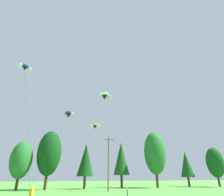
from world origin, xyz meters
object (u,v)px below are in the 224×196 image
(utility_pole, at_px, (108,161))
(parafoil_kite_low_lime_white, at_px, (95,126))
(kite_flyer_near, at_px, (31,194))
(parafoil_kite_mid_white, at_px, (105,96))
(parafoil_kite_far_purple, at_px, (68,114))
(parafoil_kite_high_blue_white, at_px, (25,67))
(kite_flyer_mid, at_px, (127,188))

(utility_pole, height_order, parafoil_kite_low_lime_white, parafoil_kite_low_lime_white)
(utility_pole, distance_m, kite_flyer_near, 19.85)
(parafoil_kite_mid_white, bearing_deg, parafoil_kite_far_purple, -140.39)
(parafoil_kite_mid_white, relative_size, parafoil_kite_low_lime_white, 1.12)
(parafoil_kite_high_blue_white, xyz_separation_m, parafoil_kite_low_lime_white, (15.09, 12.58, -5.97))
(parafoil_kite_far_purple, xyz_separation_m, parafoil_kite_low_lime_white, (7.15, 11.95, 1.44))
(utility_pole, height_order, kite_flyer_near, utility_pole)
(kite_flyer_near, bearing_deg, parafoil_kite_mid_white, 55.74)
(kite_flyer_near, xyz_separation_m, parafoil_kite_low_lime_white, (10.34, 21.81, 12.64))
(kite_flyer_near, xyz_separation_m, parafoil_kite_far_purple, (3.19, 9.85, 11.20))
(utility_pole, height_order, parafoil_kite_high_blue_white, parafoil_kite_high_blue_white)
(kite_flyer_mid, height_order, parafoil_kite_far_purple, parafoil_kite_far_purple)
(parafoil_kite_far_purple, bearing_deg, parafoil_kite_mid_white, 39.61)
(parafoil_kite_low_lime_white, bearing_deg, parafoil_kite_mid_white, -80.02)
(kite_flyer_mid, distance_m, parafoil_kite_low_lime_white, 20.57)
(utility_pole, bearing_deg, parafoil_kite_low_lime_white, 103.45)
(utility_pole, xyz_separation_m, parafoil_kite_mid_white, (-0.62, 1.22, 14.21))
(parafoil_kite_mid_white, relative_size, parafoil_kite_far_purple, 1.67)
(utility_pole, xyz_separation_m, parafoil_kite_high_blue_white, (-16.64, -6.09, 14.37))
(kite_flyer_near, relative_size, parafoil_kite_high_blue_white, 0.09)
(utility_pole, distance_m, parafoil_kite_low_lime_white, 10.73)
(kite_flyer_near, height_order, parafoil_kite_high_blue_white, parafoil_kite_high_blue_white)
(utility_pole, relative_size, kite_flyer_near, 5.88)
(kite_flyer_near, distance_m, parafoil_kite_mid_white, 27.22)
(parafoil_kite_high_blue_white, bearing_deg, kite_flyer_near, -62.74)
(parafoil_kite_high_blue_white, distance_m, parafoil_kite_mid_white, 17.61)
(parafoil_kite_low_lime_white, bearing_deg, kite_flyer_mid, -84.72)
(utility_pole, xyz_separation_m, parafoil_kite_low_lime_white, (-1.55, 6.49, 8.40))
(parafoil_kite_low_lime_white, bearing_deg, utility_pole, -76.55)
(parafoil_kite_mid_white, xyz_separation_m, parafoil_kite_low_lime_white, (-0.93, 5.27, -5.81))
(parafoil_kite_high_blue_white, bearing_deg, utility_pole, 20.11)
(kite_flyer_mid, distance_m, parafoil_kite_far_purple, 14.76)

